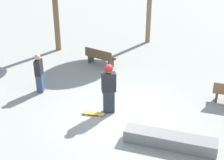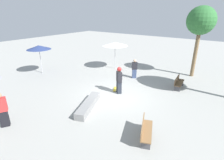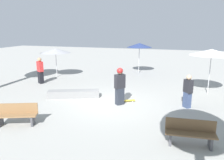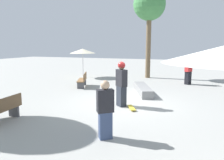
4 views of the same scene
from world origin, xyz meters
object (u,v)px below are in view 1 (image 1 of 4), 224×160
bench_far (100,57)px  skater_main (109,87)px  bystander_watching (39,73)px  concrete_ledge (170,140)px  skateboard (94,113)px

bench_far → skater_main: bearing=-48.5°
skater_main → bystander_watching: bearing=-39.2°
concrete_ledge → bystander_watching: bearing=2.3°
bench_far → bystander_watching: bystander_watching is taller
skater_main → bystander_watching: skater_main is taller
skateboard → bench_far: bearing=-77.8°
bystander_watching → skateboard: bearing=-125.2°
skater_main → skateboard: skater_main is taller
concrete_ledge → bystander_watching: size_ratio=1.73×
concrete_ledge → skateboard: bearing=3.6°
skater_main → concrete_ledge: (-2.74, 0.33, -0.81)m
bench_far → bystander_watching: (-0.03, 3.66, 0.38)m
skater_main → skateboard: (0.28, 0.52, -0.95)m
skateboard → skater_main: bearing=-145.4°
skater_main → skateboard: bearing=12.6°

